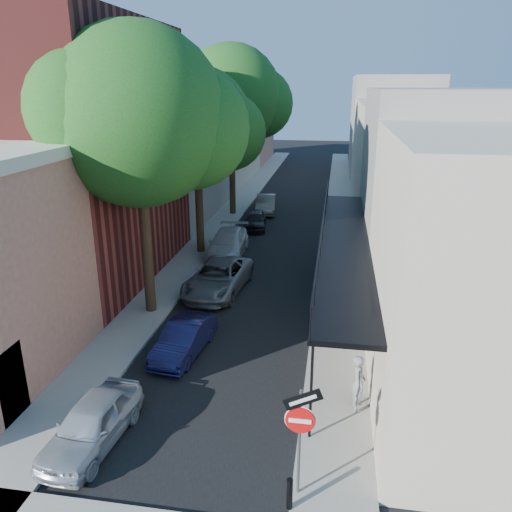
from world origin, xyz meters
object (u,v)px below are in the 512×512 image
at_px(bollard, 290,494).
at_px(parked_car_c, 218,277).
at_px(oak_mid, 204,126).
at_px(parked_car_f, 266,204).
at_px(parked_car_a, 92,423).
at_px(parked_car_e, 255,220).
at_px(oak_far, 238,98).
at_px(pedestrian, 358,383).
at_px(oak_near, 151,120).
at_px(parked_car_d, 228,243).
at_px(parked_car_b, 184,339).
at_px(sign_post, 300,424).

bearing_deg(bollard, parked_car_c, 110.30).
bearing_deg(oak_mid, parked_car_f, 78.74).
xyz_separation_m(oak_mid, parked_car_a, (1.00, -16.28, -6.43)).
bearing_deg(bollard, parked_car_e, 101.19).
bearing_deg(parked_car_e, parked_car_c, -96.67).
relative_size(oak_far, pedestrian, 6.83).
distance_m(oak_near, pedestrian, 12.02).
bearing_deg(parked_car_e, parked_car_d, -103.44).
distance_m(parked_car_f, pedestrian, 24.31).
xyz_separation_m(oak_mid, parked_car_f, (1.95, 9.77, -6.40)).
distance_m(parked_car_b, parked_car_e, 16.59).
relative_size(oak_near, parked_car_b, 3.18).
relative_size(bollard, parked_car_b, 0.22).
xyz_separation_m(oak_mid, parked_car_d, (1.23, -0.36, -6.36)).
relative_size(parked_car_f, pedestrian, 2.28).
height_order(bollard, parked_car_d, parked_car_d).
bearing_deg(oak_far, parked_car_e, -64.45).
relative_size(sign_post, parked_car_c, 0.60).
height_order(sign_post, pedestrian, sign_post).
bearing_deg(oak_near, parked_car_a, -83.47).
height_order(parked_car_a, parked_car_e, parked_car_a).
bearing_deg(parked_car_b, oak_far, 102.16).
bearing_deg(oak_far, oak_mid, -90.41).
height_order(oak_mid, parked_car_c, oak_mid).
xyz_separation_m(parked_car_d, parked_car_f, (0.72, 10.13, -0.04)).
bearing_deg(bollard, parked_car_a, 165.02).
xyz_separation_m(bollard, pedestrian, (1.60, 3.97, 0.47)).
relative_size(bollard, parked_car_e, 0.23).
relative_size(oak_near, oak_mid, 1.12).
bearing_deg(parked_car_a, parked_car_e, 92.42).
relative_size(parked_car_a, pedestrian, 2.12).
bearing_deg(parked_car_f, parked_car_b, -95.81).
relative_size(oak_near, parked_car_e, 3.32).
bearing_deg(parked_car_b, parked_car_a, -94.92).
bearing_deg(parked_car_b, sign_post, -45.76).
bearing_deg(oak_near, bollard, -56.88).
bearing_deg(parked_car_e, oak_mid, -116.49).
bearing_deg(parked_car_a, pedestrian, 24.50).
relative_size(parked_car_e, parked_car_f, 0.86).
relative_size(bollard, oak_mid, 0.08).
bearing_deg(parked_car_a, oak_far, 96.85).
relative_size(oak_near, parked_car_a, 3.10).
bearing_deg(parked_car_e, oak_near, -104.75).
xyz_separation_m(oak_near, parked_car_e, (1.82, 13.23, -7.29)).
bearing_deg(parked_car_e, sign_post, -85.12).
height_order(parked_car_b, pedestrian, pedestrian).
bearing_deg(parked_car_f, oak_far, -164.65).
xyz_separation_m(oak_far, parked_car_b, (1.95, -20.37, -7.67)).
height_order(parked_car_a, parked_car_d, parked_car_d).
relative_size(parked_car_a, parked_car_d, 0.76).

